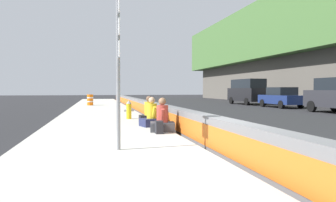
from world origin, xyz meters
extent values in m
plane|color=#232326|center=(0.00, 0.00, 0.00)|extent=(160.00, 160.00, 0.00)
cube|color=#B5B2A8|center=(0.00, 2.65, 0.07)|extent=(80.00, 4.40, 0.14)
cube|color=slate|center=(0.00, 0.00, 0.42)|extent=(76.00, 0.44, 0.85)
cube|color=orange|center=(0.00, 0.23, 0.38)|extent=(74.48, 0.01, 0.54)
cylinder|color=gray|center=(0.58, 2.41, 1.94)|extent=(0.09, 0.09, 3.60)
cube|color=white|center=(0.58, 2.39, 3.44)|extent=(0.44, 0.02, 0.36)
cube|color=#1956AD|center=(0.58, 2.37, 3.44)|extent=(0.30, 0.01, 0.10)
cube|color=white|center=(0.58, 2.39, 2.94)|extent=(0.44, 0.02, 0.36)
cube|color=black|center=(0.58, 2.37, 2.94)|extent=(0.30, 0.01, 0.10)
cube|color=white|center=(0.58, 2.39, 2.44)|extent=(0.44, 0.02, 0.36)
cube|color=#1956AD|center=(0.58, 2.37, 2.44)|extent=(0.30, 0.01, 0.10)
cylinder|color=gold|center=(8.11, 1.41, 0.50)|extent=(0.24, 0.24, 0.72)
cone|color=gray|center=(8.11, 1.41, 0.94)|extent=(0.26, 0.26, 0.16)
cylinder|color=gray|center=(8.11, 1.24, 0.54)|extent=(0.10, 0.12, 0.10)
cylinder|color=gray|center=(8.11, 1.58, 0.54)|extent=(0.10, 0.12, 0.10)
cube|color=#424247|center=(3.48, 0.77, 0.29)|extent=(0.80, 0.90, 0.30)
cylinder|color=#AD3D33|center=(3.48, 0.77, 0.72)|extent=(0.38, 0.38, 0.57)
sphere|color=#8E6647|center=(3.48, 0.77, 1.13)|extent=(0.25, 0.25, 0.25)
cylinder|color=#AD3D33|center=(3.69, 0.73, 0.67)|extent=(0.31, 0.18, 0.50)
cylinder|color=#AD3D33|center=(3.28, 0.80, 0.67)|extent=(0.31, 0.18, 0.50)
cube|color=#23284C|center=(4.95, 0.87, 0.29)|extent=(0.85, 0.93, 0.30)
cylinder|color=gold|center=(4.95, 0.87, 0.72)|extent=(0.38, 0.38, 0.56)
sphere|color=tan|center=(4.95, 0.87, 1.12)|extent=(0.25, 0.25, 0.25)
cylinder|color=gold|center=(5.15, 0.92, 0.66)|extent=(0.31, 0.20, 0.49)
cylinder|color=gold|center=(4.75, 0.81, 0.66)|extent=(0.31, 0.20, 0.49)
cube|color=black|center=(6.38, 0.73, 0.29)|extent=(0.68, 0.80, 0.30)
cylinder|color=gold|center=(6.38, 0.73, 0.72)|extent=(0.38, 0.38, 0.57)
sphere|color=brown|center=(6.38, 0.73, 1.13)|extent=(0.25, 0.25, 0.25)
cylinder|color=gold|center=(6.59, 0.73, 0.67)|extent=(0.29, 0.14, 0.50)
cylinder|color=gold|center=(6.17, 0.73, 0.67)|extent=(0.29, 0.14, 0.50)
cube|color=#232328|center=(2.97, 0.99, 0.34)|extent=(0.32, 0.22, 0.40)
cube|color=#232328|center=(2.97, 0.85, 0.28)|extent=(0.22, 0.06, 0.20)
cylinder|color=orange|center=(21.47, 3.44, 0.61)|extent=(0.52, 0.52, 0.95)
cylinder|color=white|center=(21.47, 3.44, 0.80)|extent=(0.54, 0.54, 0.10)
cylinder|color=white|center=(21.47, 3.44, 0.47)|extent=(0.54, 0.54, 0.10)
cylinder|color=black|center=(11.79, -11.31, 0.38)|extent=(0.76, 0.22, 0.76)
cylinder|color=black|center=(11.78, -13.15, 0.38)|extent=(0.76, 0.22, 0.76)
cube|color=navy|center=(16.83, -12.21, 0.69)|extent=(4.51, 1.84, 0.72)
cube|color=black|center=(16.73, -12.21, 1.38)|extent=(2.21, 1.64, 0.66)
cylinder|color=black|center=(18.28, -11.36, 0.33)|extent=(0.66, 0.23, 0.66)
cylinder|color=black|center=(18.26, -13.09, 0.33)|extent=(0.66, 0.23, 0.66)
cylinder|color=black|center=(15.40, -11.33, 0.33)|extent=(0.66, 0.23, 0.66)
cylinder|color=black|center=(15.38, -13.06, 0.33)|extent=(0.66, 0.23, 0.66)
cube|color=black|center=(22.59, -12.08, 1.01)|extent=(5.16, 2.12, 1.30)
cube|color=black|center=(22.49, -12.08, 2.11)|extent=(4.15, 1.89, 0.90)
cylinder|color=black|center=(24.19, -11.08, 0.36)|extent=(0.73, 0.24, 0.72)
cylinder|color=black|center=(24.25, -12.96, 0.36)|extent=(0.73, 0.24, 0.72)
cylinder|color=black|center=(20.93, -11.19, 0.36)|extent=(0.73, 0.24, 0.72)
cylinder|color=black|center=(20.99, -13.07, 0.36)|extent=(0.73, 0.24, 0.72)
camera|label=1|loc=(-6.65, 2.90, 1.53)|focal=33.49mm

